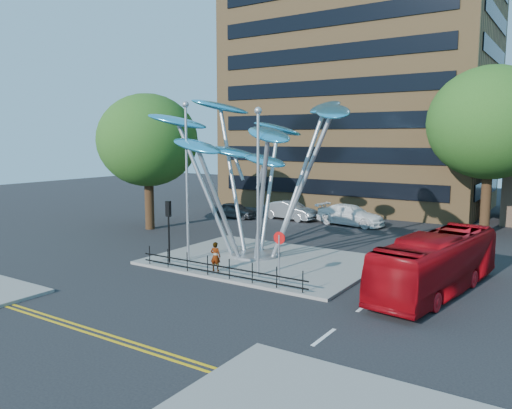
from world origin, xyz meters
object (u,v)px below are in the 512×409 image
Objects in this scene: parked_car_left at (235,210)px; red_bus at (436,263)px; leaf_sculpture at (255,140)px; parked_car_right at (351,215)px; parked_car_mid at (290,210)px; tree_right at (490,123)px; pedestrian at (215,256)px; street_lamp_right at (258,177)px; street_lamp_left at (187,168)px; tree_left at (148,141)px; traffic_light_island at (168,219)px; no_entry_sign_island at (279,248)px.

red_bus is at bearing -123.08° from parked_car_left.
parked_car_left is (-9.54, 11.32, -6.19)m from leaf_sculpture.
red_bus is 1.73× the size of parked_car_right.
leaf_sculpture is 15.32m from parked_car_mid.
tree_right is 1.24× the size of red_bus.
street_lamp_right is at bearing -179.04° from pedestrian.
parked_car_right is (-9.67, -1.89, -7.22)m from tree_right.
parked_car_mid is at bearing 110.99° from leaf_sculpture.
street_lamp_right is at bearing -111.54° from tree_right.
street_lamp_left is 5.74× the size of pedestrian.
pedestrian is at bearing -167.68° from street_lamp_right.
street_lamp_left reaches higher than parked_car_mid.
tree_left is at bearing 176.83° from red_bus.
tree_left reaches higher than red_bus.
tree_right is 21.32m from parked_car_left.
tree_right is 3.54× the size of traffic_light_island.
tree_left is 2.57× the size of parked_car_left.
traffic_light_island is at bearing -123.69° from tree_right.
no_entry_sign_island is at bearing 0.13° from traffic_light_island.
street_lamp_left is 1.81× the size of parked_car_mid.
no_entry_sign_island is 18.00m from parked_car_right.
street_lamp_right is at bearing -25.77° from tree_left.
street_lamp_left is 2.96m from traffic_light_island.
pedestrian is (-9.79, -19.50, -7.12)m from tree_right.
tree_right reaches higher than traffic_light_island.
no_entry_sign_island is at bearing -162.41° from parked_car_right.
no_entry_sign_island is 7.15m from red_bus.
parked_car_mid is (-15.11, -2.19, -7.24)m from tree_right.
tree_left is 6.73× the size of pedestrian.
parked_car_left is (-20.11, 12.54, -0.67)m from red_bus.
leaf_sculpture is at bearing -151.61° from parked_car_mid.
parked_car_left is at bearing -69.01° from pedestrian.
leaf_sculpture is 14.73m from parked_car_right.
tree_right reaches higher than parked_car_left.
leaf_sculpture reaches higher than street_lamp_left.
parked_car_mid is at bearing -171.77° from tree_right.
street_lamp_left is 1.06× the size of street_lamp_right.
parked_car_right is at bearing -79.17° from parked_car_left.
traffic_light_island is at bearing -174.81° from street_lamp_right.
street_lamp_left is 2.57× the size of traffic_light_island.
no_entry_sign_island is at bearing -147.39° from red_bus.
parked_car_mid is at bearing 114.34° from street_lamp_right.
red_bus is 2.42× the size of parked_car_left.
parked_car_left is at bearing 156.28° from red_bus.
street_lamp_left reaches higher than traffic_light_island.
parked_car_mid is (-7.61, 16.81, -4.30)m from street_lamp_right.
traffic_light_island is at bearing -125.04° from leaf_sculpture.
red_bus is at bearing -88.27° from tree_right.
street_lamp_left is (9.50, -6.50, -1.44)m from tree_left.
tree_left is 18.35m from no_entry_sign_island.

